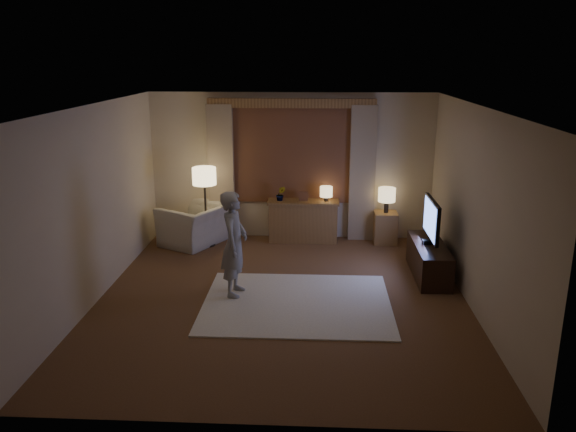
# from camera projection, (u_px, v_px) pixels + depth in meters

# --- Properties ---
(room) EXTENTS (5.04, 5.54, 2.64)m
(room) POSITION_uv_depth(u_px,v_px,m) (284.00, 195.00, 7.81)
(room) COLOR brown
(room) RESTS_ON ground
(rug) EXTENTS (2.50, 2.00, 0.02)m
(rug) POSITION_uv_depth(u_px,v_px,m) (297.00, 303.00, 7.52)
(rug) COLOR #F5ECCE
(rug) RESTS_ON floor
(sideboard) EXTENTS (1.20, 0.40, 0.70)m
(sideboard) POSITION_uv_depth(u_px,v_px,m) (303.00, 222.00, 9.99)
(sideboard) COLOR brown
(sideboard) RESTS_ON floor
(picture_frame) EXTENTS (0.16, 0.02, 0.20)m
(picture_frame) POSITION_uv_depth(u_px,v_px,m) (303.00, 197.00, 9.87)
(picture_frame) COLOR brown
(picture_frame) RESTS_ON sideboard
(plant) EXTENTS (0.17, 0.13, 0.30)m
(plant) POSITION_uv_depth(u_px,v_px,m) (281.00, 194.00, 9.87)
(plant) COLOR #999999
(plant) RESTS_ON sideboard
(table_lamp_sideboard) EXTENTS (0.22, 0.22, 0.30)m
(table_lamp_sideboard) POSITION_uv_depth(u_px,v_px,m) (326.00, 192.00, 9.82)
(table_lamp_sideboard) COLOR black
(table_lamp_sideboard) RESTS_ON sideboard
(floor_lamp) EXTENTS (0.40, 0.40, 1.38)m
(floor_lamp) POSITION_uv_depth(u_px,v_px,m) (204.00, 180.00, 9.52)
(floor_lamp) COLOR black
(floor_lamp) RESTS_ON floor
(armchair) EXTENTS (1.33, 1.39, 0.70)m
(armchair) POSITION_uv_depth(u_px,v_px,m) (195.00, 225.00, 9.83)
(armchair) COLOR beige
(armchair) RESTS_ON floor
(side_table) EXTENTS (0.40, 0.40, 0.56)m
(side_table) POSITION_uv_depth(u_px,v_px,m) (385.00, 228.00, 9.89)
(side_table) COLOR brown
(side_table) RESTS_ON floor
(table_lamp_side) EXTENTS (0.30, 0.30, 0.44)m
(table_lamp_side) POSITION_uv_depth(u_px,v_px,m) (387.00, 195.00, 9.73)
(table_lamp_side) COLOR black
(table_lamp_side) RESTS_ON side_table
(tv_stand) EXTENTS (0.45, 1.40, 0.50)m
(tv_stand) POSITION_uv_depth(u_px,v_px,m) (429.00, 260.00, 8.43)
(tv_stand) COLOR black
(tv_stand) RESTS_ON floor
(tv) EXTENTS (0.23, 0.94, 0.68)m
(tv) POSITION_uv_depth(u_px,v_px,m) (432.00, 220.00, 8.25)
(tv) COLOR black
(tv) RESTS_ON tv_stand
(person) EXTENTS (0.40, 0.56, 1.46)m
(person) POSITION_uv_depth(u_px,v_px,m) (234.00, 244.00, 7.60)
(person) COLOR gray
(person) RESTS_ON rug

